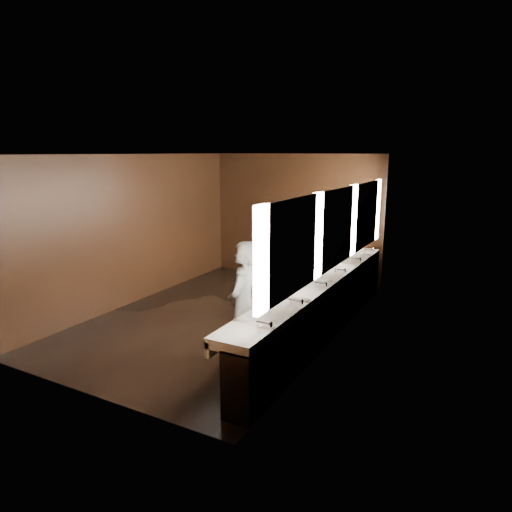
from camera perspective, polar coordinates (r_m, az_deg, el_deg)
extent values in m
plane|color=black|center=(8.11, -3.89, -7.61)|extent=(6.00, 6.00, 0.00)
cube|color=#2D2D2B|center=(7.60, -4.21, 12.58)|extent=(4.00, 6.00, 0.02)
cube|color=black|center=(10.36, 4.90, 4.87)|extent=(4.00, 0.02, 2.80)
cube|color=black|center=(5.51, -21.00, -3.11)|extent=(4.00, 0.02, 2.80)
cube|color=black|center=(8.95, -14.94, 3.22)|extent=(0.02, 6.00, 2.80)
cube|color=black|center=(6.89, 10.15, 0.65)|extent=(0.02, 6.00, 2.80)
cube|color=black|center=(7.22, 8.48, -6.94)|extent=(0.36, 5.40, 0.81)
cube|color=white|center=(7.11, 7.87, -3.46)|extent=(0.55, 5.40, 0.12)
cube|color=white|center=(7.22, 6.03, -3.82)|extent=(0.06, 5.40, 0.18)
cylinder|color=silver|center=(5.08, 1.02, -8.41)|extent=(0.18, 0.04, 0.04)
cylinder|color=silver|center=(5.83, 5.02, -5.62)|extent=(0.18, 0.04, 0.04)
cylinder|color=silver|center=(6.62, 8.06, -3.45)|extent=(0.18, 0.04, 0.04)
cylinder|color=silver|center=(7.42, 10.45, -1.74)|extent=(0.18, 0.04, 0.04)
cylinder|color=silver|center=(8.24, 12.36, -0.37)|extent=(0.18, 0.04, 0.04)
cylinder|color=silver|center=(9.07, 13.92, 0.76)|extent=(0.18, 0.04, 0.04)
cube|color=white|center=(4.66, 0.58, -0.60)|extent=(0.06, 0.22, 1.15)
cube|color=white|center=(5.36, 4.72, 1.14)|extent=(0.03, 1.32, 1.15)
cube|color=white|center=(6.09, 7.63, 2.50)|extent=(0.06, 0.23, 1.15)
cube|color=white|center=(6.83, 10.15, 3.53)|extent=(0.03, 1.32, 1.15)
cube|color=white|center=(7.59, 11.96, 4.38)|extent=(0.06, 0.23, 1.15)
cube|color=white|center=(8.35, 13.64, 5.05)|extent=(0.03, 1.32, 1.15)
cube|color=white|center=(9.12, 14.86, 5.62)|extent=(0.06, 0.22, 1.15)
imported|color=#7D98BA|center=(6.04, -1.55, -6.21)|extent=(0.51, 0.69, 1.72)
cylinder|color=black|center=(5.65, -1.32, -13.86)|extent=(0.42, 0.42, 0.59)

